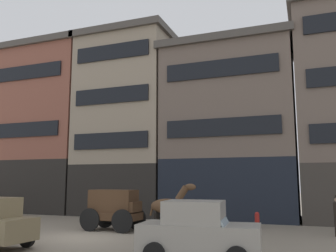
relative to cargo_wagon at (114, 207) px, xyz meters
name	(u,v)px	position (x,y,z in m)	size (l,w,h in m)	color
ground_plane	(80,238)	(-0.27, -2.48, -1.15)	(120.00, 120.00, 0.00)	slate
building_far_left	(40,128)	(-11.78, 8.15, 5.61)	(10.38, 6.30, 13.44)	black
building_center_left	(130,123)	(-3.33, 8.15, 5.62)	(7.22, 6.30, 13.45)	black
building_center_right	(231,129)	(4.36, 8.15, 4.73)	(8.86, 6.30, 11.67)	black
cargo_wagon	(114,207)	(0.00, 0.00, 0.00)	(2.93, 1.56, 1.98)	#3D2819
draft_horse	(170,206)	(2.95, 0.00, 0.12)	(2.35, 0.63, 2.30)	#513823
sedan_parked_curb	(198,231)	(5.80, -5.11, -0.23)	(3.83, 2.14, 1.83)	gray
fire_hydrant_curbside	(257,220)	(6.53, 3.30, -0.72)	(0.24, 0.24, 0.83)	maroon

